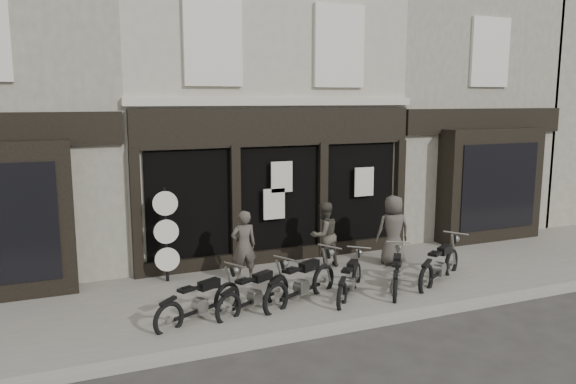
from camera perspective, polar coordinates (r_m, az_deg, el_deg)
name	(u,v)px	position (r m, az deg, el deg)	size (l,w,h in m)	color
ground_plane	(334,304)	(11.66, 4.67, -11.26)	(90.00, 90.00, 0.00)	#2D2B28
pavement	(315,288)	(12.39, 2.73, -9.67)	(30.00, 4.20, 0.12)	#69635D
kerb	(365,323)	(10.62, 7.86, -13.06)	(30.00, 0.25, 0.13)	gray
central_building	(240,100)	(16.41, -4.86, 9.28)	(7.30, 6.22, 8.34)	#B0AB97
neighbour_right	(424,101)	(19.30, 13.66, 8.94)	(5.60, 6.73, 8.34)	gray
motorcycle_0	(200,305)	(10.62, -8.89, -11.24)	(1.87, 1.15, 0.97)	black
motorcycle_1	(255,295)	(10.98, -3.37, -10.45)	(1.84, 1.15, 0.96)	black
motorcycle_2	(302,286)	(11.37, 1.40, -9.52)	(2.04, 1.28, 1.06)	black
motorcycle_3	(350,283)	(11.76, 6.30, -9.18)	(1.47, 1.60, 0.94)	black
motorcycle_4	(396,277)	(12.30, 10.95, -8.44)	(1.33, 1.70, 0.94)	black
motorcycle_5	(440,268)	(12.98, 15.17, -7.45)	(1.97, 1.38, 1.05)	black
man_left	(244,246)	(12.48, -4.52, -5.47)	(0.58, 0.38, 1.59)	#453F38
man_centre	(324,235)	(13.43, 3.69, -4.38)	(0.77, 0.60, 1.59)	#403D34
man_right	(393,230)	(13.88, 10.62, -3.81)	(0.83, 0.54, 1.70)	#433E38
advert_sign_post	(166,239)	(12.61, -12.26, -4.70)	(0.54, 0.35, 2.22)	black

